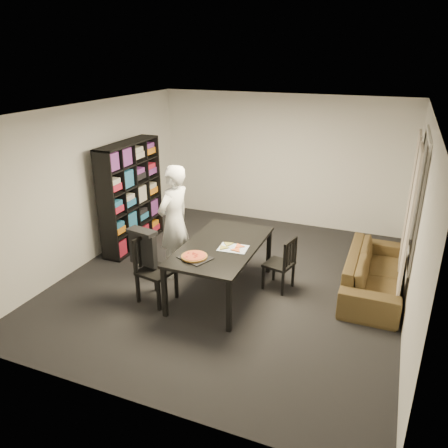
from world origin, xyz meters
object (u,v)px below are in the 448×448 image
at_px(chair_left, 151,264).
at_px(chair_right, 284,261).
at_px(bookshelf, 131,196).
at_px(dining_table, 221,249).
at_px(pepperoni_pizza, 194,256).
at_px(baking_tray, 195,258).
at_px(sofa, 374,272).
at_px(person, 174,222).

xyz_separation_m(chair_left, chair_right, (1.67, 0.95, -0.08)).
xyz_separation_m(bookshelf, dining_table, (2.14, -0.98, -0.25)).
relative_size(dining_table, pepperoni_pizza, 5.26).
xyz_separation_m(chair_right, baking_tray, (-0.98, -0.95, 0.30)).
bearing_deg(chair_left, chair_right, -49.77).
xyz_separation_m(dining_table, chair_left, (-0.85, -0.54, -0.15)).
xyz_separation_m(baking_tray, pepperoni_pizza, (-0.01, 0.00, 0.02)).
bearing_deg(chair_right, baking_tray, -33.00).
distance_m(bookshelf, chair_left, 2.03).
relative_size(dining_table, sofa, 0.91).
height_order(bookshelf, chair_left, bookshelf).
relative_size(bookshelf, baking_tray, 4.75).
distance_m(dining_table, chair_left, 1.02).
relative_size(chair_left, chair_right, 1.17).
distance_m(bookshelf, sofa, 4.27).
distance_m(baking_tray, sofa, 2.70).
bearing_deg(chair_right, dining_table, -50.10).
bearing_deg(baking_tray, chair_left, -179.52).
xyz_separation_m(chair_left, sofa, (2.93, 1.43, -0.25)).
bearing_deg(chair_left, baking_tray, -78.97).
relative_size(chair_left, pepperoni_pizza, 2.76).
relative_size(chair_right, person, 0.46).
xyz_separation_m(chair_left, person, (-0.04, 0.80, 0.34)).
bearing_deg(chair_left, dining_table, -47.29).
height_order(dining_table, sofa, dining_table).
bearing_deg(chair_right, chair_left, -47.38).
bearing_deg(chair_left, pepperoni_pizza, -78.95).
bearing_deg(chair_right, person, -71.76).
relative_size(bookshelf, chair_left, 1.97).
bearing_deg(baking_tray, dining_table, 73.30).
xyz_separation_m(person, baking_tray, (0.73, -0.79, -0.12)).
height_order(chair_left, chair_right, chair_left).
relative_size(dining_table, chair_right, 2.23).
distance_m(chair_left, pepperoni_pizza, 0.72).
distance_m(dining_table, chair_right, 0.95).
relative_size(bookshelf, sofa, 0.94).
bearing_deg(baking_tray, chair_right, 44.06).
bearing_deg(baking_tray, person, 132.91).
height_order(chair_left, baking_tray, chair_left).
relative_size(chair_right, pepperoni_pizza, 2.36).
height_order(dining_table, baking_tray, baking_tray).
relative_size(person, baking_tray, 4.47).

